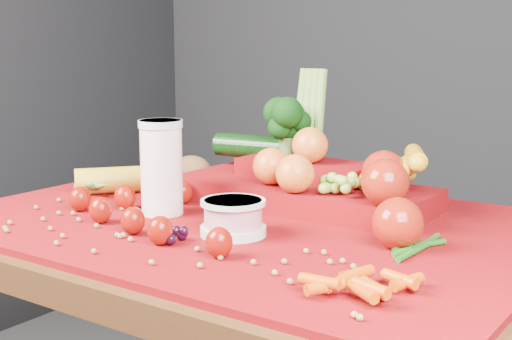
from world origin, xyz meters
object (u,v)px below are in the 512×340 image
Objects in this scene: table at (250,274)px; milk_glass at (161,164)px; yogurt_bowl at (233,216)px; produce_mound at (316,177)px.

table is 6.18× the size of milk_glass.
yogurt_bowl is at bearing -68.63° from table.
produce_mound is (0.01, 0.26, 0.03)m from yogurt_bowl.
produce_mound reaches higher than table.
yogurt_bowl is at bearing -91.91° from produce_mound.
yogurt_bowl is at bearing -12.09° from milk_glass.
produce_mound reaches higher than yogurt_bowl.
milk_glass is (-0.16, -0.06, 0.20)m from table.
yogurt_bowl is 0.26m from produce_mound.
produce_mound is at bearing 46.10° from milk_glass.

